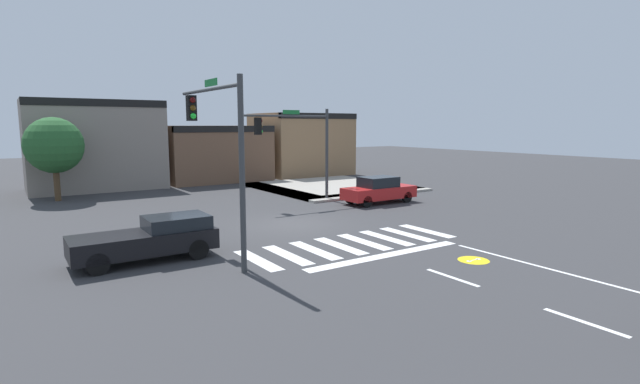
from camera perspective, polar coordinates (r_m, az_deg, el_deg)
The scene contains 11 objects.
ground_plane at distance 22.44m, azimuth -3.17°, elevation -3.85°, with size 120.00×120.00×0.00m, color #353538.
crosswalk_near at distance 18.80m, azimuth 3.86°, elevation -6.19°, with size 8.73×2.98×0.01m.
lane_markings at distance 14.79m, azimuth 25.95°, elevation -10.98°, with size 6.80×20.25×0.01m.
bike_detector_marking at distance 17.37m, azimuth 17.89°, elevation -7.77°, with size 1.07×1.07×0.01m.
curb_corner_northeast at distance 34.77m, azimuth 0.99°, elevation 0.53°, with size 10.00×10.60×0.15m.
storefront_row at distance 40.51m, azimuth -12.53°, elevation 5.33°, with size 26.17×6.69×6.34m.
traffic_signal_northeast at distance 27.96m, azimuth -2.73°, elevation 6.51°, with size 5.62×0.32×5.57m.
traffic_signal_southwest at distance 16.47m, azimuth -12.17°, elevation 6.79°, with size 0.32×5.35×6.16m.
car_red at distance 28.44m, azimuth 7.05°, elevation 0.23°, with size 4.54×1.72×1.58m.
car_black at distance 17.38m, azimuth -19.60°, elevation -5.27°, with size 4.70×1.80×1.46m.
roadside_tree at distance 33.05m, azimuth -29.22°, elevation 4.88°, with size 3.39×3.39×5.09m.
Camera 1 is at (-11.13, -18.92, 4.62)m, focal length 26.75 mm.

